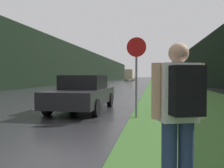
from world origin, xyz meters
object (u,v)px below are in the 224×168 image
object	(u,v)px
car_passing_near	(83,93)
delivery_truck	(130,75)
stop_sign	(136,69)
hitchhiker_with_backpack	(180,111)

from	to	relation	value
car_passing_near	delivery_truck	size ratio (longest dim) A/B	0.52
stop_sign	hitchhiker_with_backpack	world-z (taller)	stop_sign
delivery_truck	car_passing_near	bearing A→B (deg)	-86.24
hitchhiker_with_backpack	car_passing_near	world-z (taller)	hitchhiker_with_backpack
stop_sign	delivery_truck	xyz separation A→B (m)	(-6.34, 63.68, 0.17)
stop_sign	car_passing_near	xyz separation A→B (m)	(-2.25, 1.41, -0.91)
hitchhiker_with_backpack	stop_sign	bearing A→B (deg)	80.01
hitchhiker_with_backpack	delivery_truck	xyz separation A→B (m)	(-7.16, 68.86, 0.78)
stop_sign	delivery_truck	bearing A→B (deg)	95.68
hitchhiker_with_backpack	delivery_truck	world-z (taller)	delivery_truck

